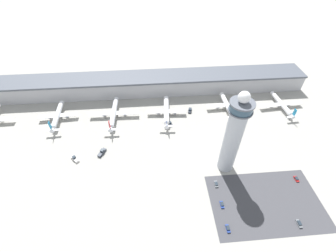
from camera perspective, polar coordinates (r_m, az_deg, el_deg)
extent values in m
plane|color=#9E9B93|center=(161.92, -3.35, -5.30)|extent=(1000.00, 1000.00, 0.00)
cube|color=#B2B2B7|center=(210.66, -4.18, 10.48)|extent=(278.79, 22.00, 14.64)
cube|color=#4C515B|center=(206.38, -4.30, 12.37)|extent=(278.79, 25.00, 1.60)
cylinder|color=#ADB2BC|center=(138.11, 15.81, -3.92)|extent=(10.02, 10.02, 47.04)
cylinder|color=#565B66|center=(122.31, 17.91, 3.72)|extent=(13.10, 13.10, 0.80)
cylinder|color=#334C60|center=(120.87, 18.15, 4.60)|extent=(12.05, 12.05, 4.01)
cylinder|color=#565B66|center=(119.40, 18.41, 5.53)|extent=(13.10, 13.10, 1.00)
sphere|color=white|center=(117.33, 18.80, 6.93)|extent=(6.28, 6.28, 6.28)
cube|color=#424247|center=(148.63, 23.54, -17.28)|extent=(64.00, 40.00, 0.01)
cylinder|color=#A8A8B2|center=(222.43, -36.75, 1.30)|extent=(2.04, 3.96, 1.96)
cylinder|color=silver|center=(200.15, -26.29, 2.44)|extent=(5.39, 27.78, 3.84)
cone|color=silver|center=(211.81, -25.47, 5.17)|extent=(4.03, 3.66, 3.84)
cone|color=silver|center=(188.64, -27.25, -0.74)|extent=(3.71, 4.79, 3.45)
cube|color=silver|center=(200.95, -26.21, 2.40)|extent=(30.65, 6.11, 0.44)
cylinder|color=#A8A8B2|center=(204.63, -27.72, 2.14)|extent=(2.34, 4.33, 2.11)
cylinder|color=#A8A8B2|center=(200.27, -24.34, 2.53)|extent=(2.34, 4.33, 2.11)
cube|color=#197FB2|center=(184.94, -27.80, 0.17)|extent=(0.46, 2.81, 6.14)
cube|color=silver|center=(187.49, -27.37, -0.94)|extent=(10.84, 2.60, 0.24)
cylinder|color=black|center=(211.38, -25.36, 4.01)|extent=(0.28, 0.28, 2.55)
cylinder|color=black|center=(200.95, -25.32, 1.79)|extent=(0.28, 0.28, 2.55)
cylinder|color=black|center=(202.79, -26.74, 1.63)|extent=(0.28, 0.28, 2.55)
cylinder|color=silver|center=(186.87, -13.63, 3.23)|extent=(4.71, 31.77, 3.93)
cone|color=silver|center=(200.50, -13.04, 6.48)|extent=(4.02, 3.63, 3.93)
cone|color=silver|center=(173.52, -14.33, -0.64)|extent=(3.65, 4.80, 3.54)
cube|color=silver|center=(187.78, -13.58, 3.20)|extent=(39.76, 5.38, 0.44)
cylinder|color=#A8A8B2|center=(191.04, -15.94, 2.99)|extent=(2.27, 4.37, 2.16)
cylinder|color=#A8A8B2|center=(187.87, -10.99, 3.24)|extent=(2.27, 4.37, 2.16)
cube|color=red|center=(169.44, -14.66, 0.38)|extent=(0.37, 2.81, 6.29)
cube|color=silver|center=(172.31, -14.41, -0.86)|extent=(11.05, 2.27, 0.24)
cylinder|color=black|center=(200.10, -12.99, 5.23)|extent=(0.28, 0.28, 2.57)
cylinder|color=black|center=(188.29, -12.66, 2.49)|extent=(0.28, 0.28, 2.57)
cylinder|color=black|center=(189.34, -14.29, 2.41)|extent=(0.28, 0.28, 2.57)
cylinder|color=white|center=(184.07, -0.42, 3.82)|extent=(6.11, 29.07, 4.22)
cone|color=white|center=(196.93, -0.46, 6.85)|extent=(4.46, 4.07, 4.22)
cone|color=white|center=(171.35, -0.36, 0.20)|extent=(4.12, 5.30, 3.80)
cube|color=white|center=(184.99, -0.42, 3.76)|extent=(32.28, 6.51, 0.44)
cylinder|color=#A8A8B2|center=(186.67, -2.49, 3.63)|extent=(2.62, 4.78, 2.32)
cylinder|color=#A8A8B2|center=(186.72, 1.65, 3.67)|extent=(2.62, 4.78, 2.32)
cube|color=navy|center=(166.89, -0.36, 1.34)|extent=(0.48, 2.81, 6.75)
cube|color=white|center=(170.03, -0.36, -0.02)|extent=(11.92, 2.78, 0.24)
cylinder|color=black|center=(196.36, -0.45, 5.57)|extent=(0.28, 0.28, 2.06)
cylinder|color=black|center=(185.96, 0.50, 3.04)|extent=(0.28, 0.28, 2.06)
cylinder|color=black|center=(185.93, -1.32, 3.02)|extent=(0.28, 0.28, 2.06)
cylinder|color=white|center=(196.76, 14.73, 5.23)|extent=(4.52, 24.58, 3.89)
cone|color=white|center=(207.21, 13.61, 7.62)|extent=(3.98, 3.60, 3.89)
cone|color=white|center=(186.37, 16.02, 2.45)|extent=(3.62, 4.76, 3.50)
cube|color=white|center=(197.53, 14.65, 5.16)|extent=(34.72, 5.28, 0.44)
cylinder|color=#A8A8B2|center=(196.69, 12.51, 4.98)|extent=(2.25, 4.34, 2.14)
cylinder|color=#A8A8B2|center=(201.47, 16.47, 5.16)|extent=(2.25, 4.34, 2.14)
cube|color=navy|center=(182.57, 16.41, 3.45)|extent=(0.37, 2.81, 6.23)
cube|color=white|center=(185.20, 16.16, 2.27)|extent=(10.95, 2.28, 0.24)
cylinder|color=black|center=(206.77, 13.70, 6.45)|extent=(0.28, 0.28, 2.32)
cylinder|color=black|center=(199.32, 15.34, 4.50)|extent=(0.28, 0.28, 2.32)
cylinder|color=black|center=(197.52, 13.85, 4.43)|extent=(0.28, 0.28, 2.32)
cylinder|color=white|center=(214.78, 26.90, 5.01)|extent=(5.53, 27.61, 3.57)
cone|color=white|center=(224.72, 25.09, 7.45)|extent=(3.79, 3.46, 3.57)
cone|color=white|center=(205.19, 28.94, 2.23)|extent=(3.51, 4.50, 3.21)
cube|color=white|center=(215.47, 26.78, 4.97)|extent=(38.03, 7.11, 0.44)
cylinder|color=#A8A8B2|center=(212.44, 24.78, 4.79)|extent=(2.24, 4.06, 1.96)
cylinder|color=#A8A8B2|center=(221.14, 28.30, 5.03)|extent=(2.24, 4.06, 1.96)
cube|color=#197FB2|center=(202.07, 29.50, 3.05)|extent=(0.50, 2.81, 5.71)
cube|color=white|center=(204.26, 29.15, 2.07)|extent=(10.11, 2.71, 0.24)
cylinder|color=black|center=(224.39, 25.19, 6.44)|extent=(0.28, 0.28, 2.19)
cylinder|color=black|center=(217.60, 27.24, 4.42)|extent=(0.28, 0.28, 2.19)
cylinder|color=black|center=(214.85, 26.14, 4.33)|extent=(0.28, 0.28, 2.19)
cube|color=black|center=(166.55, -22.48, -7.92)|extent=(5.56, 5.70, 0.12)
cube|color=silver|center=(166.02, -22.54, -7.76)|extent=(6.38, 6.56, 1.58)
cube|color=#232D38|center=(165.44, -22.79, -7.32)|extent=(2.88, 2.89, 1.29)
cube|color=black|center=(164.22, -16.38, -6.68)|extent=(4.91, 6.78, 0.12)
cube|color=#2D333D|center=(163.65, -16.43, -6.51)|extent=(5.54, 7.92, 1.67)
cube|color=#232D38|center=(162.89, -16.39, -5.98)|extent=(2.93, 3.00, 1.37)
cube|color=black|center=(191.38, 5.57, 3.79)|extent=(3.66, 5.80, 0.12)
cube|color=#2D333D|center=(190.95, 5.58, 3.95)|extent=(4.02, 6.81, 1.46)
cube|color=#232D38|center=(189.62, 5.59, 4.14)|extent=(2.57, 2.41, 1.20)
cube|color=black|center=(178.06, 0.42, 0.42)|extent=(3.81, 5.19, 0.12)
cube|color=#2D333D|center=(177.54, 0.42, 0.60)|extent=(4.24, 6.06, 1.64)
cube|color=#232D38|center=(176.16, 0.51, 0.84)|extent=(2.50, 2.32, 1.35)
cube|color=black|center=(139.95, 13.51, -18.93)|extent=(1.72, 3.59, 0.12)
cube|color=navy|center=(139.65, 13.53, -18.86)|extent=(1.79, 4.27, 0.80)
cube|color=#232D38|center=(139.07, 13.57, -18.68)|extent=(1.57, 2.35, 0.65)
cube|color=black|center=(134.67, 14.92, -23.94)|extent=(1.79, 3.65, 0.12)
cube|color=navy|center=(134.34, 14.95, -23.88)|extent=(1.89, 4.33, 0.86)
cube|color=#232D38|center=(133.67, 15.00, -23.71)|extent=(1.61, 2.41, 0.70)
cube|color=black|center=(149.53, 30.26, -20.71)|extent=(1.67, 3.76, 0.12)
cube|color=slate|center=(149.23, 30.31, -20.64)|extent=(1.74, 4.48, 0.85)
cube|color=#232D38|center=(148.64, 30.40, -20.47)|extent=(1.53, 2.46, 0.69)
cube|color=black|center=(166.01, 29.74, -11.69)|extent=(1.88, 3.53, 0.12)
cube|color=red|center=(165.77, 29.78, -11.62)|extent=(1.97, 4.19, 0.78)
cube|color=#232D38|center=(165.29, 29.85, -11.45)|extent=(1.69, 2.33, 0.64)
cube|color=black|center=(146.19, 12.10, -14.30)|extent=(1.82, 3.78, 0.12)
cube|color=slate|center=(145.89, 12.12, -14.23)|extent=(1.90, 4.50, 0.85)
cube|color=#232D38|center=(145.20, 12.17, -14.10)|extent=(1.66, 2.48, 0.69)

